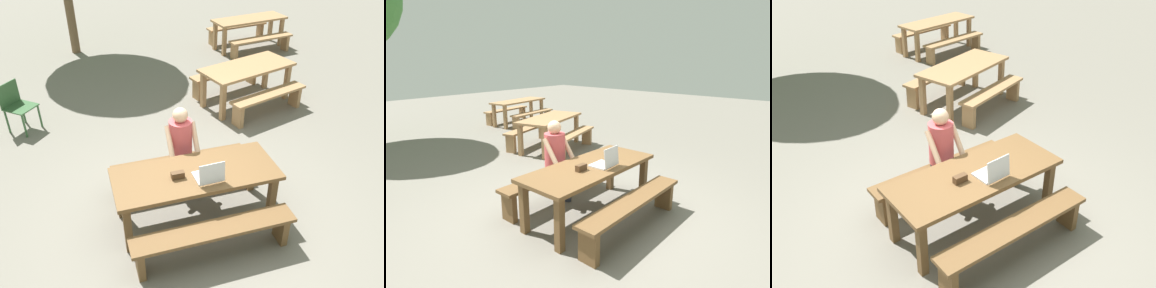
{
  "view_description": "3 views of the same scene",
  "coord_description": "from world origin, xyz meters",
  "views": [
    {
      "loc": [
        -1.2,
        -3.67,
        3.67
      ],
      "look_at": [
        0.03,
        0.25,
        0.98
      ],
      "focal_mm": 37.28,
      "sensor_mm": 36.0,
      "label": 1
    },
    {
      "loc": [
        -3.14,
        -2.54,
        2.15
      ],
      "look_at": [
        0.03,
        0.25,
        0.98
      ],
      "focal_mm": 29.43,
      "sensor_mm": 36.0,
      "label": 2
    },
    {
      "loc": [
        -2.48,
        -3.12,
        3.44
      ],
      "look_at": [
        0.03,
        0.25,
        0.98
      ],
      "focal_mm": 39.9,
      "sensor_mm": 36.0,
      "label": 3
    }
  ],
  "objects": [
    {
      "name": "picnic_table_front",
      "position": [
        0.0,
        0.0,
        0.63
      ],
      "size": [
        2.03,
        0.82,
        0.73
      ],
      "color": "brown",
      "rests_on": "ground"
    },
    {
      "name": "picnic_table_mid",
      "position": [
        3.3,
        5.73,
        0.65
      ],
      "size": [
        2.01,
        0.96,
        0.78
      ],
      "rotation": [
        0.0,
        0.0,
        0.15
      ],
      "color": "#9E754C",
      "rests_on": "ground"
    },
    {
      "name": "bench_near",
      "position": [
        0.0,
        -0.69,
        0.34
      ],
      "size": [
        1.93,
        0.3,
        0.44
      ],
      "color": "brown",
      "rests_on": "ground"
    },
    {
      "name": "bench_mid_south",
      "position": [
        3.39,
        5.15,
        0.33
      ],
      "size": [
        1.76,
        0.55,
        0.44
      ],
      "rotation": [
        0.0,
        0.0,
        0.15
      ],
      "color": "#9E754C",
      "rests_on": "ground"
    },
    {
      "name": "laptop",
      "position": [
        0.11,
        -0.18,
        0.79
      ],
      "size": [
        0.33,
        0.3,
        0.28
      ],
      "rotation": [
        0.0,
        0.0,
        3.18
      ],
      "color": "silver",
      "rests_on": "picnic_table_front"
    },
    {
      "name": "bench_far",
      "position": [
        0.0,
        0.69,
        0.34
      ],
      "size": [
        1.93,
        0.3,
        0.44
      ],
      "color": "brown",
      "rests_on": "ground"
    },
    {
      "name": "bench_rear_north",
      "position": [
        1.76,
        3.44,
        0.34
      ],
      "size": [
        1.64,
        0.74,
        0.46
      ],
      "rotation": [
        0.0,
        0.0,
        0.28
      ],
      "color": "#9E754C",
      "rests_on": "ground"
    },
    {
      "name": "bench_rear_south",
      "position": [
        2.12,
        2.2,
        0.34
      ],
      "size": [
        1.64,
        0.74,
        0.46
      ],
      "rotation": [
        0.0,
        0.0,
        0.28
      ],
      "color": "#9E754C",
      "rests_on": "ground"
    },
    {
      "name": "ground_plane",
      "position": [
        0.0,
        0.0,
        0.0
      ],
      "size": [
        30.0,
        30.0,
        0.0
      ],
      "primitive_type": "plane",
      "color": "slate"
    },
    {
      "name": "person_seated",
      "position": [
        0.01,
        0.66,
        0.74
      ],
      "size": [
        0.42,
        0.41,
        1.26
      ],
      "color": "#333847",
      "rests_on": "ground"
    },
    {
      "name": "small_pouch",
      "position": [
        -0.24,
        -0.04,
        0.77
      ],
      "size": [
        0.16,
        0.07,
        0.08
      ],
      "color": "#4C331E",
      "rests_on": "picnic_table_front"
    },
    {
      "name": "bench_mid_north",
      "position": [
        3.22,
        6.31,
        0.33
      ],
      "size": [
        1.76,
        0.55,
        0.44
      ],
      "rotation": [
        0.0,
        0.0,
        0.15
      ],
      "color": "#9E754C",
      "rests_on": "ground"
    },
    {
      "name": "picnic_table_rear",
      "position": [
        1.94,
        2.82,
        0.65
      ],
      "size": [
        1.96,
        1.29,
        0.77
      ],
      "rotation": [
        0.0,
        0.0,
        0.28
      ],
      "color": "#9E754C",
      "rests_on": "ground"
    }
  ]
}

